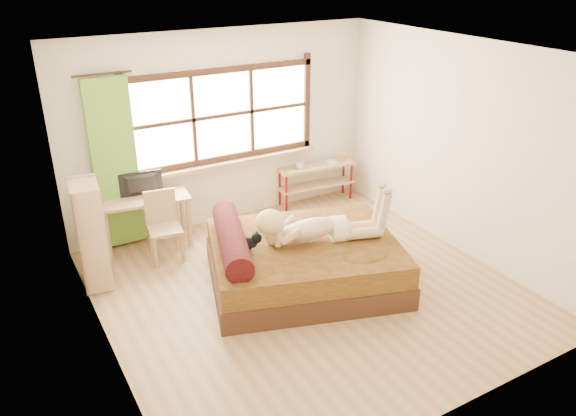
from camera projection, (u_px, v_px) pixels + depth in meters
floor at (307, 289)px, 6.57m from camera, size 4.50×4.50×0.00m
ceiling at (311, 53)px, 5.44m from camera, size 4.50×4.50×0.00m
wall_back at (223, 129)px, 7.78m from camera, size 4.50×0.00×4.50m
wall_front at (466, 278)px, 4.23m from camera, size 4.50×0.00×4.50m
wall_left at (94, 229)px, 4.99m from camera, size 0.00×4.50×4.50m
wall_right at (461, 148)px, 7.02m from camera, size 0.00×4.50×4.50m
window at (224, 118)px, 7.69m from camera, size 2.80×0.16×1.46m
curtain at (115, 165)px, 7.06m from camera, size 0.55×0.10×2.20m
bed at (300, 260)px, 6.58m from camera, size 2.59×2.31×0.82m
woman at (318, 215)px, 6.38m from camera, size 1.57×0.88×0.65m
kitten at (244, 242)px, 6.19m from camera, size 0.35×0.22×0.26m
desk at (145, 204)px, 7.27m from camera, size 1.19×0.66×0.71m
monitor at (141, 185)px, 7.20m from camera, size 0.56×0.14×0.32m
chair at (163, 221)px, 7.08m from camera, size 0.44×0.44×0.89m
pipe_shelf at (317, 175)px, 8.67m from camera, size 1.25×0.41×0.69m
cup at (300, 165)px, 8.44m from camera, size 0.15×0.15×0.11m
book at (327, 162)px, 8.68m from camera, size 0.17×0.22×0.02m
bookshelf at (91, 234)px, 6.43m from camera, size 0.38×0.58×1.26m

